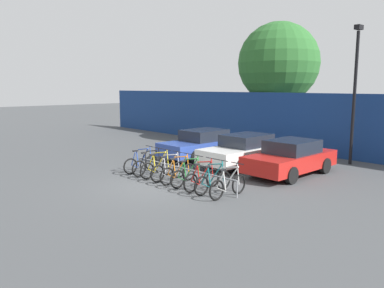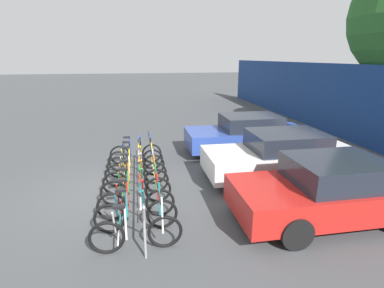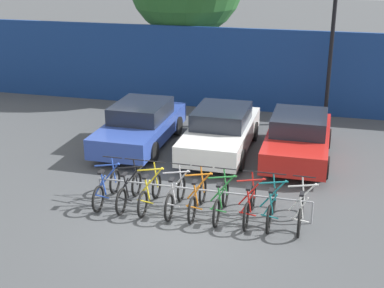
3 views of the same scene
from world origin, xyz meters
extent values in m
plane|color=#424447|center=(0.00, 0.00, 0.00)|extent=(120.00, 120.00, 0.00)
cube|color=navy|center=(0.00, 9.50, 1.59)|extent=(36.00, 0.16, 3.18)
cylinder|color=gray|center=(0.23, 0.68, 0.55)|extent=(5.28, 0.04, 0.04)
cylinder|color=gray|center=(-2.41, 0.68, 0.28)|extent=(0.04, 0.04, 0.55)
cylinder|color=gray|center=(2.87, 0.68, 0.28)|extent=(0.04, 0.04, 0.55)
torus|color=black|center=(-2.16, 0.00, 0.33)|extent=(0.06, 0.66, 0.66)
torus|color=black|center=(-2.16, 1.05, 0.33)|extent=(0.06, 0.66, 0.66)
cylinder|color=#284CB7|center=(-2.16, 0.68, 0.65)|extent=(0.60, 0.04, 0.76)
cylinder|color=#284CB7|center=(-2.16, 0.63, 0.96)|extent=(0.68, 0.04, 0.16)
cylinder|color=#284CB7|center=(-2.16, 0.35, 0.59)|extent=(0.14, 0.04, 0.63)
cylinder|color=#284CB7|center=(-2.16, 0.15, 0.61)|extent=(0.32, 0.03, 0.58)
cylinder|color=#284CB7|center=(-2.16, 0.20, 0.31)|extent=(0.40, 0.03, 0.08)
cylinder|color=#284CB7|center=(-2.16, 1.01, 0.68)|extent=(0.12, 0.04, 0.69)
cylinder|color=black|center=(-2.16, 0.97, 1.04)|extent=(0.52, 0.03, 0.03)
cube|color=black|center=(-2.16, 0.25, 0.93)|extent=(0.10, 0.22, 0.05)
torus|color=black|center=(-1.56, 0.00, 0.33)|extent=(0.06, 0.66, 0.66)
torus|color=black|center=(-1.56, 1.05, 0.33)|extent=(0.06, 0.66, 0.66)
cylinder|color=black|center=(-1.56, 0.68, 0.65)|extent=(0.60, 0.04, 0.76)
cylinder|color=black|center=(-1.56, 0.63, 0.96)|extent=(0.68, 0.04, 0.16)
cylinder|color=black|center=(-1.56, 0.35, 0.59)|extent=(0.14, 0.04, 0.63)
cylinder|color=black|center=(-1.56, 0.15, 0.61)|extent=(0.32, 0.03, 0.58)
cylinder|color=black|center=(-1.56, 0.20, 0.31)|extent=(0.40, 0.03, 0.08)
cylinder|color=black|center=(-1.56, 1.01, 0.68)|extent=(0.12, 0.04, 0.69)
cylinder|color=black|center=(-1.56, 0.97, 1.04)|extent=(0.52, 0.03, 0.03)
cube|color=black|center=(-1.56, 0.25, 0.93)|extent=(0.10, 0.22, 0.05)
torus|color=black|center=(-1.02, 0.00, 0.33)|extent=(0.06, 0.66, 0.66)
torus|color=black|center=(-1.02, 1.05, 0.33)|extent=(0.06, 0.66, 0.66)
cylinder|color=yellow|center=(-1.02, 0.68, 0.65)|extent=(0.60, 0.04, 0.76)
cylinder|color=yellow|center=(-1.02, 0.63, 0.96)|extent=(0.68, 0.04, 0.16)
cylinder|color=yellow|center=(-1.02, 0.35, 0.59)|extent=(0.14, 0.04, 0.63)
cylinder|color=yellow|center=(-1.02, 0.15, 0.61)|extent=(0.32, 0.03, 0.58)
cylinder|color=yellow|center=(-1.02, 0.20, 0.31)|extent=(0.40, 0.03, 0.08)
cylinder|color=yellow|center=(-1.02, 1.01, 0.68)|extent=(0.12, 0.04, 0.69)
cylinder|color=black|center=(-1.02, 0.97, 1.04)|extent=(0.52, 0.03, 0.03)
cube|color=black|center=(-1.02, 0.25, 0.93)|extent=(0.10, 0.22, 0.05)
torus|color=black|center=(-0.37, 0.00, 0.33)|extent=(0.06, 0.66, 0.66)
torus|color=black|center=(-0.37, 1.05, 0.33)|extent=(0.06, 0.66, 0.66)
cylinder|color=#B7B7BC|center=(-0.37, 0.68, 0.65)|extent=(0.60, 0.04, 0.76)
cylinder|color=#B7B7BC|center=(-0.37, 0.63, 0.96)|extent=(0.68, 0.04, 0.16)
cylinder|color=#B7B7BC|center=(-0.37, 0.35, 0.59)|extent=(0.14, 0.04, 0.63)
cylinder|color=#B7B7BC|center=(-0.37, 0.15, 0.61)|extent=(0.32, 0.03, 0.58)
cylinder|color=#B7B7BC|center=(-0.37, 0.20, 0.31)|extent=(0.40, 0.03, 0.08)
cylinder|color=#B7B7BC|center=(-0.37, 1.01, 0.68)|extent=(0.12, 0.04, 0.69)
cylinder|color=black|center=(-0.37, 0.97, 1.04)|extent=(0.52, 0.03, 0.03)
cube|color=black|center=(-0.37, 0.25, 0.93)|extent=(0.10, 0.22, 0.05)
torus|color=black|center=(0.18, 0.00, 0.33)|extent=(0.06, 0.66, 0.66)
torus|color=black|center=(0.18, 1.05, 0.33)|extent=(0.06, 0.66, 0.66)
cylinder|color=orange|center=(0.18, 0.68, 0.65)|extent=(0.60, 0.04, 0.76)
cylinder|color=orange|center=(0.18, 0.63, 0.96)|extent=(0.68, 0.04, 0.16)
cylinder|color=orange|center=(0.18, 0.35, 0.59)|extent=(0.14, 0.04, 0.63)
cylinder|color=orange|center=(0.18, 0.15, 0.61)|extent=(0.32, 0.03, 0.58)
cylinder|color=orange|center=(0.18, 0.20, 0.31)|extent=(0.40, 0.03, 0.08)
cylinder|color=orange|center=(0.18, 1.01, 0.68)|extent=(0.12, 0.04, 0.69)
cylinder|color=black|center=(0.18, 0.97, 1.04)|extent=(0.52, 0.03, 0.03)
cube|color=black|center=(0.18, 0.25, 0.93)|extent=(0.10, 0.22, 0.05)
torus|color=black|center=(0.76, 0.00, 0.33)|extent=(0.06, 0.66, 0.66)
torus|color=black|center=(0.76, 1.05, 0.33)|extent=(0.06, 0.66, 0.66)
cylinder|color=#288438|center=(0.76, 0.68, 0.65)|extent=(0.60, 0.04, 0.76)
cylinder|color=#288438|center=(0.76, 0.63, 0.96)|extent=(0.68, 0.04, 0.16)
cylinder|color=#288438|center=(0.76, 0.35, 0.59)|extent=(0.14, 0.04, 0.63)
cylinder|color=#288438|center=(0.76, 0.15, 0.61)|extent=(0.32, 0.03, 0.58)
cylinder|color=#288438|center=(0.76, 0.20, 0.31)|extent=(0.40, 0.03, 0.08)
cylinder|color=#288438|center=(0.76, 1.01, 0.68)|extent=(0.12, 0.04, 0.69)
cylinder|color=black|center=(0.76, 0.97, 1.04)|extent=(0.52, 0.03, 0.03)
cube|color=black|center=(0.76, 0.25, 0.93)|extent=(0.10, 0.22, 0.05)
torus|color=black|center=(1.44, 0.00, 0.33)|extent=(0.06, 0.66, 0.66)
torus|color=black|center=(1.44, 1.05, 0.33)|extent=(0.06, 0.66, 0.66)
cylinder|color=red|center=(1.44, 0.68, 0.65)|extent=(0.60, 0.04, 0.76)
cylinder|color=red|center=(1.44, 0.63, 0.96)|extent=(0.68, 0.04, 0.16)
cylinder|color=red|center=(1.44, 0.35, 0.59)|extent=(0.14, 0.04, 0.63)
cylinder|color=red|center=(1.44, 0.15, 0.61)|extent=(0.32, 0.03, 0.58)
cylinder|color=red|center=(1.44, 0.20, 0.31)|extent=(0.40, 0.03, 0.08)
cylinder|color=red|center=(1.44, 1.01, 0.68)|extent=(0.12, 0.04, 0.69)
cylinder|color=black|center=(1.44, 0.97, 1.04)|extent=(0.52, 0.03, 0.03)
cube|color=black|center=(1.44, 0.25, 0.93)|extent=(0.10, 0.22, 0.05)
torus|color=black|center=(1.95, 0.00, 0.33)|extent=(0.06, 0.66, 0.66)
torus|color=black|center=(1.95, 1.05, 0.33)|extent=(0.06, 0.66, 0.66)
cylinder|color=#197A7F|center=(1.95, 0.68, 0.65)|extent=(0.60, 0.04, 0.76)
cylinder|color=#197A7F|center=(1.95, 0.63, 0.96)|extent=(0.68, 0.04, 0.16)
cylinder|color=#197A7F|center=(1.95, 0.35, 0.59)|extent=(0.14, 0.04, 0.63)
cylinder|color=#197A7F|center=(1.95, 0.15, 0.61)|extent=(0.32, 0.03, 0.58)
cylinder|color=#197A7F|center=(1.95, 0.20, 0.31)|extent=(0.40, 0.03, 0.08)
cylinder|color=#197A7F|center=(1.95, 1.01, 0.68)|extent=(0.12, 0.04, 0.69)
cylinder|color=black|center=(1.95, 0.97, 1.04)|extent=(0.52, 0.03, 0.03)
cube|color=black|center=(1.95, 0.25, 0.93)|extent=(0.10, 0.22, 0.05)
torus|color=black|center=(2.62, 0.00, 0.33)|extent=(0.06, 0.66, 0.66)
torus|color=black|center=(2.62, 1.05, 0.33)|extent=(0.06, 0.66, 0.66)
cylinder|color=silver|center=(2.62, 0.68, 0.65)|extent=(0.60, 0.04, 0.76)
cylinder|color=silver|center=(2.62, 0.63, 0.96)|extent=(0.68, 0.04, 0.16)
cylinder|color=silver|center=(2.62, 0.35, 0.59)|extent=(0.14, 0.04, 0.63)
cylinder|color=silver|center=(2.62, 0.15, 0.61)|extent=(0.32, 0.03, 0.58)
cylinder|color=silver|center=(2.62, 0.20, 0.31)|extent=(0.40, 0.03, 0.08)
cylinder|color=silver|center=(2.62, 1.01, 0.68)|extent=(0.12, 0.04, 0.69)
cylinder|color=black|center=(2.62, 0.97, 1.04)|extent=(0.52, 0.03, 0.03)
cube|color=black|center=(2.62, 0.25, 0.93)|extent=(0.10, 0.22, 0.05)
cube|color=#2D479E|center=(-2.75, 4.62, 0.57)|extent=(1.80, 4.49, 0.62)
cube|color=#1E232D|center=(-2.75, 4.74, 1.14)|extent=(1.58, 2.07, 0.52)
cylinder|color=black|center=(-3.60, 5.93, 0.32)|extent=(0.20, 0.64, 0.64)
cylinder|color=black|center=(-1.89, 5.93, 0.32)|extent=(0.20, 0.64, 0.64)
cylinder|color=black|center=(-3.60, 3.32, 0.32)|extent=(0.20, 0.64, 0.64)
cylinder|color=black|center=(-1.89, 3.32, 0.32)|extent=(0.20, 0.64, 0.64)
cube|color=silver|center=(-0.14, 4.71, 0.57)|extent=(1.80, 4.46, 0.62)
cube|color=#1E232D|center=(-0.14, 4.82, 1.14)|extent=(1.58, 2.05, 0.52)
cylinder|color=black|center=(-0.99, 6.01, 0.32)|extent=(0.20, 0.64, 0.64)
cylinder|color=black|center=(0.72, 6.01, 0.32)|extent=(0.20, 0.64, 0.64)
cylinder|color=black|center=(-0.99, 3.42, 0.32)|extent=(0.20, 0.64, 0.64)
cylinder|color=black|center=(0.72, 3.42, 0.32)|extent=(0.20, 0.64, 0.64)
cube|color=red|center=(2.23, 4.67, 0.57)|extent=(1.80, 4.25, 0.62)
cube|color=#1E232D|center=(2.23, 4.78, 1.14)|extent=(1.58, 1.95, 0.52)
cylinder|color=black|center=(1.38, 5.91, 0.32)|extent=(0.20, 0.64, 0.64)
cylinder|color=black|center=(3.09, 5.91, 0.32)|extent=(0.20, 0.64, 0.64)
cylinder|color=black|center=(1.38, 3.44, 0.32)|extent=(0.20, 0.64, 0.64)
cylinder|color=black|center=(3.09, 3.44, 0.32)|extent=(0.20, 0.64, 0.64)
cylinder|color=black|center=(2.94, 8.50, 2.95)|extent=(0.14, 0.14, 5.89)
cylinder|color=brown|center=(-3.04, 11.30, 1.54)|extent=(0.58, 0.58, 3.09)
camera|label=1|loc=(10.34, -8.18, 3.50)|focal=35.00mm
camera|label=2|loc=(7.52, 0.67, 3.46)|focal=28.00mm
camera|label=3|loc=(2.99, -10.66, 6.02)|focal=50.00mm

